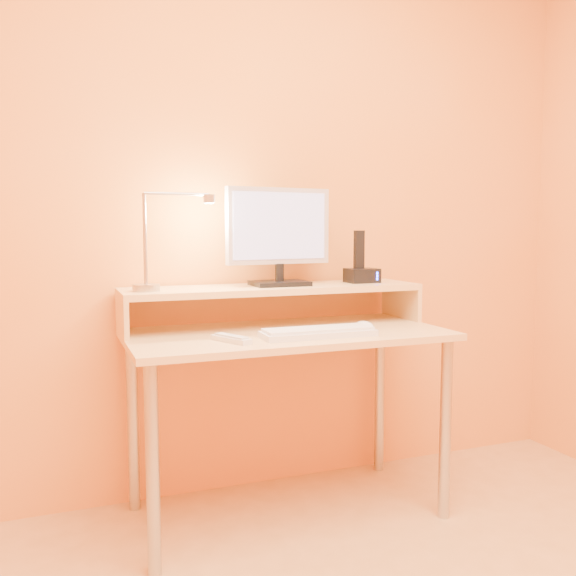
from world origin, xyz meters
name	(u,v)px	position (x,y,z in m)	size (l,w,h in m)	color
wall_back	(259,195)	(0.00, 1.50, 1.25)	(3.00, 0.04, 2.50)	orange
desk_leg_fl	(153,471)	(-0.55, 0.93, 0.35)	(0.04, 0.04, 0.69)	#ACACAD
desk_leg_fr	(445,429)	(0.55, 0.93, 0.35)	(0.04, 0.04, 0.69)	#ACACAD
desk_leg_bl	(133,424)	(-0.55, 1.43, 0.35)	(0.04, 0.04, 0.69)	#ACACAD
desk_leg_br	(380,396)	(0.55, 1.43, 0.35)	(0.04, 0.04, 0.69)	#ACACAD
desk_lower	(287,334)	(0.00, 1.18, 0.71)	(1.20, 0.60, 0.03)	#DBB173
shelf_riser_left	(122,316)	(-0.59, 1.33, 0.79)	(0.02, 0.30, 0.14)	#DBB173
shelf_riser_right	(401,302)	(0.59, 1.33, 0.79)	(0.02, 0.30, 0.14)	#DBB173
desk_shelf	(273,289)	(0.00, 1.33, 0.87)	(1.20, 0.30, 0.03)	#DBB173
monitor_foot	(280,283)	(0.03, 1.33, 0.89)	(0.22, 0.16, 0.02)	black
monitor_neck	(280,272)	(0.03, 1.33, 0.93)	(0.04, 0.04, 0.07)	black
monitor_panel	(279,226)	(0.03, 1.34, 1.12)	(0.44, 0.04, 0.30)	silver
monitor_back	(277,226)	(0.03, 1.36, 1.12)	(0.40, 0.01, 0.26)	black
monitor_screen	(280,226)	(0.03, 1.32, 1.12)	(0.40, 0.00, 0.26)	#ADB3F9
lamp_base	(146,288)	(-0.51, 1.30, 0.89)	(0.10, 0.10, 0.03)	#ACACAD
lamp_post	(145,239)	(-0.51, 1.30, 1.07)	(0.01, 0.01, 0.33)	#ACACAD
lamp_arm	(177,194)	(-0.39, 1.30, 1.24)	(0.01, 0.01, 0.24)	#ACACAD
lamp_head	(209,198)	(-0.27, 1.30, 1.22)	(0.04, 0.04, 0.03)	#ACACAD
lamp_bulb	(209,203)	(-0.27, 1.30, 1.20)	(0.03, 0.03, 0.00)	#FFEAC6
phone_dock	(362,275)	(0.40, 1.33, 0.91)	(0.13, 0.10, 0.06)	black
phone_handset	(359,250)	(0.38, 1.33, 1.02)	(0.04, 0.03, 0.16)	black
phone_led	(377,276)	(0.44, 1.28, 0.91)	(0.01, 0.00, 0.04)	#2935FF
keyboard	(318,333)	(0.06, 1.03, 0.73)	(0.42, 0.13, 0.02)	silver
mouse	(365,325)	(0.29, 1.10, 0.74)	(0.06, 0.10, 0.03)	white
remote_control	(231,339)	(-0.26, 1.04, 0.73)	(0.04, 0.17, 0.02)	silver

